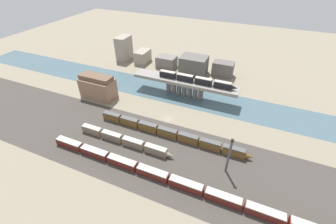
% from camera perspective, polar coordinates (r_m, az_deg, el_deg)
% --- Properties ---
extents(ground_plane, '(400.00, 400.00, 0.00)m').
position_cam_1_polar(ground_plane, '(116.27, -0.11, -1.73)').
color(ground_plane, gray).
extents(railbed_yard, '(280.00, 42.00, 0.01)m').
position_cam_1_polar(railbed_yard, '(100.25, -5.61, -9.49)').
color(railbed_yard, '#423D38').
rests_on(railbed_yard, ground).
extents(river_water, '(320.00, 23.60, 0.01)m').
position_cam_1_polar(river_water, '(135.58, 4.10, 4.29)').
color(river_water, '#47606B').
rests_on(river_water, ground).
extents(bridge, '(61.86, 8.89, 9.91)m').
position_cam_1_polar(bridge, '(131.81, 4.24, 7.03)').
color(bridge, gray).
rests_on(bridge, ground).
extents(train_on_bridge, '(45.16, 2.69, 3.76)m').
position_cam_1_polar(train_on_bridge, '(128.09, 7.12, 8.12)').
color(train_on_bridge, black).
rests_on(train_on_bridge, bridge).
extents(train_yard_near, '(112.59, 3.15, 3.44)m').
position_cam_1_polar(train_yard_near, '(87.19, 1.28, -16.97)').
color(train_yard_near, '#5B1E19').
rests_on(train_yard_near, ground).
extents(train_yard_mid, '(47.02, 2.73, 3.78)m').
position_cam_1_polar(train_yard_mid, '(103.18, -10.97, -7.07)').
color(train_yard_mid, gray).
rests_on(train_yard_mid, ground).
extents(train_yard_far, '(74.03, 2.79, 4.19)m').
position_cam_1_polar(train_yard_far, '(104.57, 0.36, -5.38)').
color(train_yard_far, brown).
rests_on(train_yard_far, ground).
extents(warehouse_building, '(19.71, 10.16, 13.84)m').
position_cam_1_polar(warehouse_building, '(136.83, -17.39, 6.13)').
color(warehouse_building, '#937056').
rests_on(warehouse_building, ground).
extents(signal_tower, '(1.00, 0.87, 16.93)m').
position_cam_1_polar(signal_tower, '(88.78, 15.20, -10.73)').
color(signal_tower, '#4C4C51').
rests_on(signal_tower, ground).
extents(city_block_far_left, '(8.14, 13.03, 17.60)m').
position_cam_1_polar(city_block_far_left, '(184.08, -11.13, 15.64)').
color(city_block_far_left, gray).
rests_on(city_block_far_left, ground).
extents(city_block_left, '(8.33, 13.44, 9.08)m').
position_cam_1_polar(city_block_left, '(177.47, -6.44, 13.82)').
color(city_block_left, gray).
rests_on(city_block_left, ground).
extents(city_block_center, '(13.73, 9.89, 8.07)m').
position_cam_1_polar(city_block_center, '(168.69, -0.37, 12.64)').
color(city_block_center, slate).
rests_on(city_block_center, ground).
extents(city_block_right, '(17.80, 13.47, 12.10)m').
position_cam_1_polar(city_block_right, '(159.55, 6.52, 11.76)').
color(city_block_right, '#605B56').
rests_on(city_block_right, ground).
extents(city_block_far_right, '(13.77, 8.63, 9.68)m').
position_cam_1_polar(city_block_far_right, '(160.27, 13.77, 10.58)').
color(city_block_far_right, '#605B56').
rests_on(city_block_far_right, ground).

